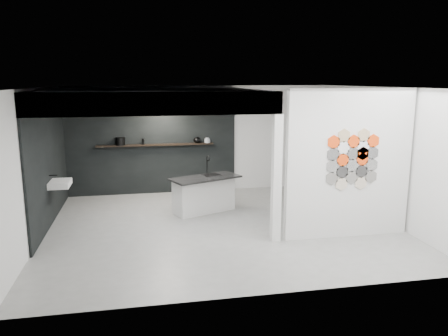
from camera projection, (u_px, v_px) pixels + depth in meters
floor at (222, 226)px, 8.97m from camera, size 7.00×6.00×0.01m
partition_panel at (349, 164)px, 8.14m from camera, size 2.45×0.15×2.80m
bay_clad_back at (152, 149)px, 11.35m from camera, size 4.40×0.04×2.35m
bay_clad_left at (49, 167)px, 9.05m from camera, size 0.04×4.00×2.35m
bulkhead at (152, 99)px, 9.18m from camera, size 4.40×4.00×0.40m
corner_column at (276, 179)px, 7.92m from camera, size 0.16×0.16×2.35m
fascia_beam at (156, 104)px, 7.33m from camera, size 4.40×0.16×0.40m
wall_basin at (60, 184)px, 8.96m from camera, size 0.40×0.60×0.12m
display_shelf at (156, 145)px, 11.24m from camera, size 3.00×0.15×0.04m
kitchen_island at (204, 194)px, 9.85m from camera, size 1.69×1.23×1.25m
stockpot at (120, 141)px, 11.05m from camera, size 0.31×0.31×0.20m
kettle at (197, 140)px, 11.42m from camera, size 0.20×0.20×0.16m
glass_bowl at (207, 141)px, 11.48m from camera, size 0.18×0.18×0.11m
glass_vase at (207, 140)px, 11.48m from camera, size 0.11×0.11×0.13m
bottle_dark at (143, 141)px, 11.16m from camera, size 0.08×0.08×0.15m
utensil_cup at (121, 143)px, 11.07m from camera, size 0.09×0.09×0.09m
hex_tile_cluster at (353, 159)px, 8.04m from camera, size 1.04×0.02×1.16m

